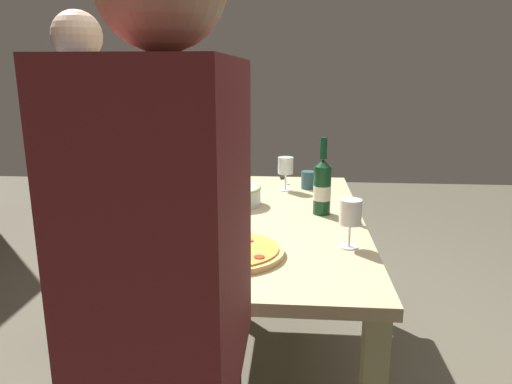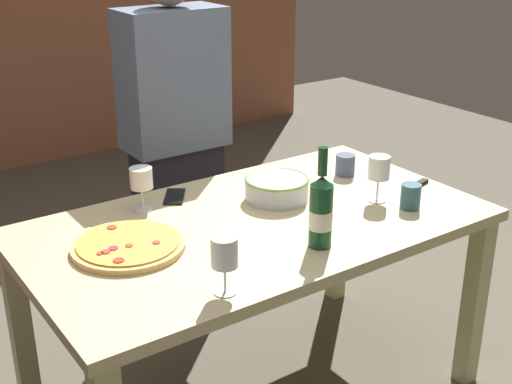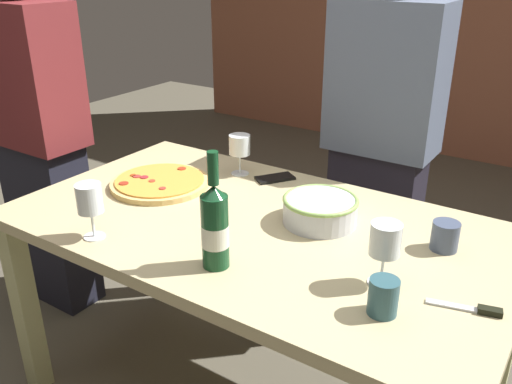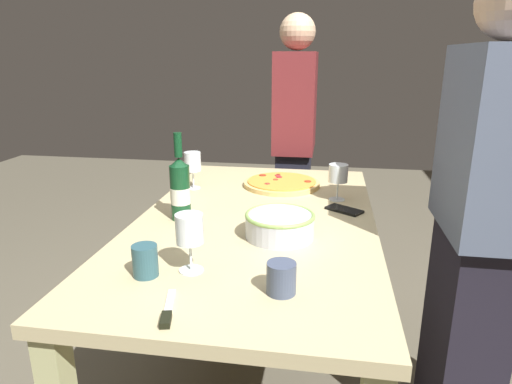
{
  "view_description": "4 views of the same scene",
  "coord_description": "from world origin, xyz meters",
  "px_view_note": "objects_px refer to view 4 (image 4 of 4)",
  "views": [
    {
      "loc": [
        -1.97,
        -0.16,
        1.35
      ],
      "look_at": [
        0.0,
        0.0,
        0.85
      ],
      "focal_mm": 33.79,
      "sensor_mm": 36.0,
      "label": 1
    },
    {
      "loc": [
        -1.24,
        -1.78,
        1.74
      ],
      "look_at": [
        0.0,
        0.0,
        0.85
      ],
      "focal_mm": 48.06,
      "sensor_mm": 36.0,
      "label": 2
    },
    {
      "loc": [
        0.86,
        -1.29,
        1.54
      ],
      "look_at": [
        0.0,
        0.0,
        0.85
      ],
      "focal_mm": 37.98,
      "sensor_mm": 36.0,
      "label": 3
    },
    {
      "loc": [
        1.6,
        0.26,
        1.35
      ],
      "look_at": [
        0.0,
        0.0,
        0.85
      ],
      "focal_mm": 31.53,
      "sensor_mm": 36.0,
      "label": 4
    }
  ],
  "objects_px": {
    "pizza": "(282,183)",
    "cup_amber": "(281,278)",
    "cell_phone": "(344,210)",
    "serving_bowl": "(280,224)",
    "pizza_knife": "(167,312)",
    "dining_table": "(256,240)",
    "wine_glass_near_pizza": "(193,163)",
    "cup_ceramic": "(145,261)",
    "person_guest_left": "(479,226)",
    "wine_glass_far_left": "(190,230)",
    "wine_glass_by_bottle": "(338,175)",
    "wine_bottle": "(180,188)",
    "person_host": "(295,147)"
  },
  "relations": [
    {
      "from": "wine_bottle",
      "to": "pizza_knife",
      "type": "distance_m",
      "value": 0.68
    },
    {
      "from": "serving_bowl",
      "to": "wine_glass_near_pizza",
      "type": "bearing_deg",
      "value": -138.36
    },
    {
      "from": "dining_table",
      "to": "cup_ceramic",
      "type": "xyz_separation_m",
      "value": [
        0.52,
        -0.23,
        0.14
      ]
    },
    {
      "from": "pizza",
      "to": "cup_amber",
      "type": "height_order",
      "value": "cup_amber"
    },
    {
      "from": "pizza_knife",
      "to": "person_guest_left",
      "type": "distance_m",
      "value": 1.06
    },
    {
      "from": "wine_glass_by_bottle",
      "to": "cell_phone",
      "type": "bearing_deg",
      "value": 11.02
    },
    {
      "from": "wine_glass_near_pizza",
      "to": "pizza_knife",
      "type": "relative_size",
      "value": 0.99
    },
    {
      "from": "wine_glass_near_pizza",
      "to": "cup_amber",
      "type": "height_order",
      "value": "wine_glass_near_pizza"
    },
    {
      "from": "wine_bottle",
      "to": "person_host",
      "type": "xyz_separation_m",
      "value": [
        -1.23,
        0.33,
        -0.08
      ]
    },
    {
      "from": "pizza",
      "to": "wine_glass_near_pizza",
      "type": "xyz_separation_m",
      "value": [
        0.11,
        -0.41,
        0.11
      ]
    },
    {
      "from": "dining_table",
      "to": "cup_ceramic",
      "type": "distance_m",
      "value": 0.58
    },
    {
      "from": "cup_ceramic",
      "to": "pizza_knife",
      "type": "height_order",
      "value": "cup_ceramic"
    },
    {
      "from": "wine_glass_by_bottle",
      "to": "cup_ceramic",
      "type": "distance_m",
      "value": 0.97
    },
    {
      "from": "wine_glass_far_left",
      "to": "cup_amber",
      "type": "distance_m",
      "value": 0.3
    },
    {
      "from": "cell_phone",
      "to": "person_guest_left",
      "type": "bearing_deg",
      "value": 94.73
    },
    {
      "from": "pizza",
      "to": "cell_phone",
      "type": "bearing_deg",
      "value": 41.75
    },
    {
      "from": "cell_phone",
      "to": "pizza_knife",
      "type": "height_order",
      "value": "pizza_knife"
    },
    {
      "from": "cell_phone",
      "to": "serving_bowl",
      "type": "bearing_deg",
      "value": -2.2
    },
    {
      "from": "wine_glass_near_pizza",
      "to": "wine_glass_far_left",
      "type": "relative_size",
      "value": 0.99
    },
    {
      "from": "wine_glass_by_bottle",
      "to": "cup_ceramic",
      "type": "relative_size",
      "value": 1.71
    },
    {
      "from": "cup_ceramic",
      "to": "cell_phone",
      "type": "height_order",
      "value": "cup_ceramic"
    },
    {
      "from": "dining_table",
      "to": "person_guest_left",
      "type": "relative_size",
      "value": 1.0
    },
    {
      "from": "cell_phone",
      "to": "person_guest_left",
      "type": "xyz_separation_m",
      "value": [
        0.25,
        0.43,
        0.05
      ]
    },
    {
      "from": "cup_amber",
      "to": "wine_glass_near_pizza",
      "type": "bearing_deg",
      "value": -150.46
    },
    {
      "from": "pizza",
      "to": "wine_glass_by_bottle",
      "type": "bearing_deg",
      "value": 55.4
    },
    {
      "from": "dining_table",
      "to": "wine_glass_near_pizza",
      "type": "bearing_deg",
      "value": -134.79
    },
    {
      "from": "pizza",
      "to": "pizza_knife",
      "type": "height_order",
      "value": "pizza"
    },
    {
      "from": "pizza_knife",
      "to": "cell_phone",
      "type": "bearing_deg",
      "value": 152.2
    },
    {
      "from": "serving_bowl",
      "to": "wine_glass_by_bottle",
      "type": "bearing_deg",
      "value": 156.14
    },
    {
      "from": "cup_ceramic",
      "to": "person_guest_left",
      "type": "relative_size",
      "value": 0.06
    },
    {
      "from": "cell_phone",
      "to": "person_guest_left",
      "type": "relative_size",
      "value": 0.09
    },
    {
      "from": "wine_bottle",
      "to": "cup_amber",
      "type": "distance_m",
      "value": 0.67
    },
    {
      "from": "wine_glass_by_bottle",
      "to": "person_guest_left",
      "type": "xyz_separation_m",
      "value": [
        0.39,
        0.46,
        -0.05
      ]
    },
    {
      "from": "wine_glass_far_left",
      "to": "person_host",
      "type": "relative_size",
      "value": 0.11
    },
    {
      "from": "serving_bowl",
      "to": "wine_glass_near_pizza",
      "type": "distance_m",
      "value": 0.7
    },
    {
      "from": "cell_phone",
      "to": "pizza",
      "type": "bearing_deg",
      "value": -104.02
    },
    {
      "from": "pizza",
      "to": "cell_phone",
      "type": "relative_size",
      "value": 2.52
    },
    {
      "from": "serving_bowl",
      "to": "cup_amber",
      "type": "distance_m",
      "value": 0.38
    },
    {
      "from": "serving_bowl",
      "to": "person_guest_left",
      "type": "height_order",
      "value": "person_guest_left"
    },
    {
      "from": "wine_bottle",
      "to": "wine_glass_by_bottle",
      "type": "distance_m",
      "value": 0.68
    },
    {
      "from": "wine_glass_far_left",
      "to": "person_guest_left",
      "type": "height_order",
      "value": "person_guest_left"
    },
    {
      "from": "wine_bottle",
      "to": "cup_ceramic",
      "type": "xyz_separation_m",
      "value": [
        0.46,
        0.05,
        -0.08
      ]
    },
    {
      "from": "dining_table",
      "to": "person_host",
      "type": "bearing_deg",
      "value": 177.34
    },
    {
      "from": "serving_bowl",
      "to": "wine_glass_by_bottle",
      "type": "height_order",
      "value": "wine_glass_by_bottle"
    },
    {
      "from": "cup_amber",
      "to": "wine_glass_by_bottle",
      "type": "bearing_deg",
      "value": 169.54
    },
    {
      "from": "wine_bottle",
      "to": "cup_amber",
      "type": "xyz_separation_m",
      "value": [
        0.5,
        0.44,
        -0.08
      ]
    },
    {
      "from": "pizza",
      "to": "person_host",
      "type": "bearing_deg",
      "value": 179.61
    },
    {
      "from": "pizza",
      "to": "person_host",
      "type": "relative_size",
      "value": 0.23
    },
    {
      "from": "pizza",
      "to": "person_guest_left",
      "type": "xyz_separation_m",
      "value": [
        0.57,
        0.72,
        0.04
      ]
    },
    {
      "from": "pizza",
      "to": "person_host",
      "type": "distance_m",
      "value": 0.72
    }
  ]
}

